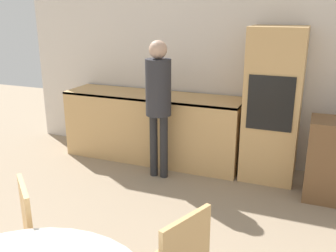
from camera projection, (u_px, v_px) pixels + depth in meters
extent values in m
cube|color=silver|center=(237.00, 63.00, 4.65)|extent=(6.06, 0.05, 2.60)
cube|color=tan|center=(153.00, 127.00, 4.96)|extent=(2.35, 0.60, 0.89)
cube|color=black|center=(152.00, 95.00, 4.83)|extent=(2.35, 0.60, 0.03)
cube|color=tan|center=(273.00, 105.00, 4.30)|extent=(0.61, 0.58, 1.77)
cube|color=black|center=(270.00, 104.00, 4.01)|extent=(0.49, 0.01, 0.60)
cube|color=tan|center=(27.00, 219.00, 2.36)|extent=(0.31, 0.27, 0.48)
cylinder|color=#262628|center=(154.00, 145.00, 4.47)|extent=(0.09, 0.09, 0.77)
cylinder|color=#262628|center=(164.00, 147.00, 4.42)|extent=(0.09, 0.09, 0.77)
cylinder|color=#2D2D33|center=(158.00, 87.00, 4.23)|extent=(0.29, 0.29, 0.64)
sphere|color=tan|center=(158.00, 50.00, 4.10)|extent=(0.20, 0.20, 0.20)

